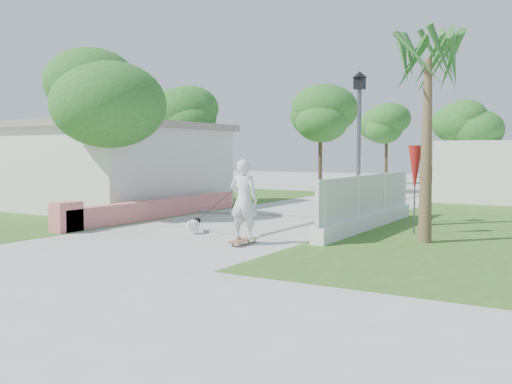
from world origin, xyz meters
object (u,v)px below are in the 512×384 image
Objects in this scene: street_lamp at (359,142)px; patio_umbrella at (415,169)px; dog at (194,225)px; bollard at (332,193)px; parked_car at (454,173)px; skateboarder at (222,204)px.

street_lamp reaches higher than patio_umbrella.
street_lamp is at bearing 44.34° from dog.
parked_car is at bearing 88.23° from bollard.
street_lamp is at bearing -59.04° from bollard.
bollard reaches higher than dog.
parked_car reaches higher than bollard.
parked_car is (0.60, 19.48, 0.18)m from bollard.
skateboarder is at bearing -84.75° from bollard.
bollard is 19.49m from parked_car.
street_lamp is 7.07× the size of dog.
patio_umbrella reaches higher than skateboarder.
street_lamp is 1.00× the size of parked_car.
dog is at bearing -150.32° from patio_umbrella.
patio_umbrella is 0.95× the size of skateboarder.
patio_umbrella is at bearing -50.09° from bollard.
bollard is at bearing 129.91° from patio_umbrella.
dog is (-3.08, -3.84, -2.19)m from street_lamp.
patio_umbrella is 25.32m from parked_car.
parked_car reaches higher than dog.
patio_umbrella is at bearing -27.76° from street_lamp.
skateboarder is at bearing -26.97° from dog.
street_lamp is 5.56m from bollard.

